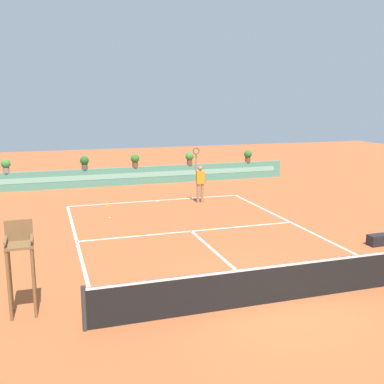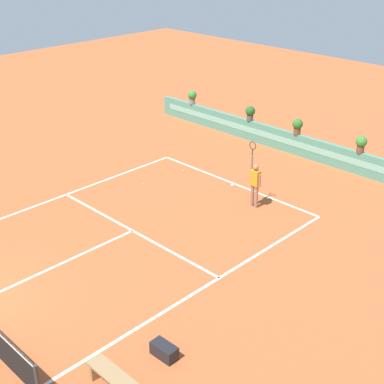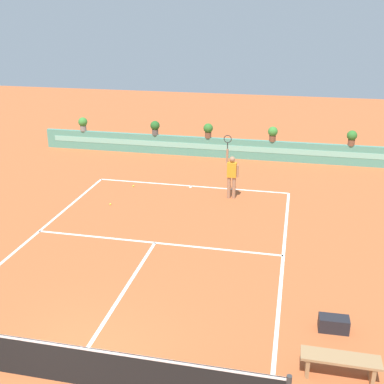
{
  "view_description": "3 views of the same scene",
  "coord_description": "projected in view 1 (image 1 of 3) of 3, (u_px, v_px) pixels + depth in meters",
  "views": [
    {
      "loc": [
        -5.03,
        -9.21,
        4.78
      ],
      "look_at": [
        0.75,
        8.63,
        1.0
      ],
      "focal_mm": 43.32,
      "sensor_mm": 36.0,
      "label": 1
    },
    {
      "loc": [
        13.35,
        -4.15,
        9.71
      ],
      "look_at": [
        0.75,
        8.63,
        1.0
      ],
      "focal_mm": 51.72,
      "sensor_mm": 36.0,
      "label": 2
    },
    {
      "loc": [
        4.18,
        -7.07,
        7.11
      ],
      "look_at": [
        0.75,
        8.63,
        1.0
      ],
      "focal_mm": 45.19,
      "sensor_mm": 36.0,
      "label": 3
    }
  ],
  "objects": [
    {
      "name": "gear_bag",
      "position": [
        378.0,
        240.0,
        15.37
      ],
      "size": [
        0.71,
        0.38,
        0.36
      ],
      "primitive_type": "cube",
      "rotation": [
        0.0,
        0.0,
        0.03
      ],
      "color": "black",
      "rests_on": "ground"
    },
    {
      "name": "potted_plant_far_left",
      "position": [
        6.0,
        165.0,
        23.98
      ],
      "size": [
        0.48,
        0.48,
        0.72
      ],
      "color": "gray",
      "rests_on": "back_wall_barrier"
    },
    {
      "name": "potted_plant_far_right",
      "position": [
        248.0,
        155.0,
        28.12
      ],
      "size": [
        0.48,
        0.48,
        0.72
      ],
      "color": "brown",
      "rests_on": "back_wall_barrier"
    },
    {
      "name": "umpire_chair",
      "position": [
        20.0,
        257.0,
        10.26
      ],
      "size": [
        0.6,
        0.6,
        2.14
      ],
      "color": "brown",
      "rests_on": "ground"
    },
    {
      "name": "potted_plant_centre",
      "position": [
        135.0,
        160.0,
        26.02
      ],
      "size": [
        0.48,
        0.48,
        0.72
      ],
      "color": "brown",
      "rests_on": "back_wall_barrier"
    },
    {
      "name": "tennis_player",
      "position": [
        200.0,
        181.0,
        21.53
      ],
      "size": [
        0.62,
        0.23,
        2.58
      ],
      "color": "#9E7051",
      "rests_on": "ground"
    },
    {
      "name": "court_lines",
      "position": [
        189.0,
        229.0,
        17.32
      ],
      "size": [
        8.32,
        11.94,
        0.01
      ],
      "color": "white",
      "rests_on": "ground"
    },
    {
      "name": "potted_plant_right",
      "position": [
        190.0,
        158.0,
        27.0
      ],
      "size": [
        0.48,
        0.48,
        0.72
      ],
      "color": "brown",
      "rests_on": "back_wall_barrier"
    },
    {
      "name": "potted_plant_left",
      "position": [
        84.0,
        162.0,
        25.18
      ],
      "size": [
        0.48,
        0.48,
        0.72
      ],
      "color": "#514C47",
      "rests_on": "back_wall_barrier"
    },
    {
      "name": "net",
      "position": [
        274.0,
        283.0,
        10.95
      ],
      "size": [
        8.92,
        0.1,
        1.0
      ],
      "color": "#333333",
      "rests_on": "ground"
    },
    {
      "name": "back_wall_barrier",
      "position": [
        137.0,
        176.0,
        26.24
      ],
      "size": [
        18.0,
        0.21,
        1.0
      ],
      "color": "#4C8E7A",
      "rests_on": "ground"
    },
    {
      "name": "ground_plane",
      "position": [
        195.0,
        234.0,
        16.65
      ],
      "size": [
        60.0,
        60.0,
        0.0
      ],
      "primitive_type": "plane",
      "color": "#B2562D"
    },
    {
      "name": "tennis_ball_near_baseline",
      "position": [
        110.0,
        218.0,
        18.78
      ],
      "size": [
        0.07,
        0.07,
        0.07
      ],
      "primitive_type": "sphere",
      "color": "#CCE033",
      "rests_on": "ground"
    },
    {
      "name": "tennis_ball_mid_court",
      "position": [
        108.0,
        206.0,
        20.84
      ],
      "size": [
        0.07,
        0.07,
        0.07
      ],
      "primitive_type": "sphere",
      "color": "#CCE033",
      "rests_on": "ground"
    }
  ]
}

